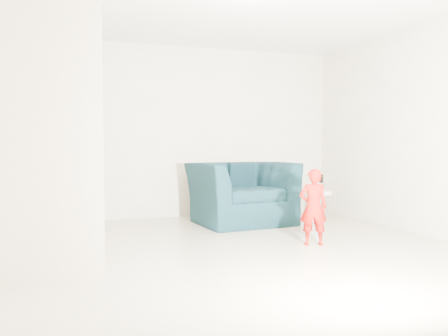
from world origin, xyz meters
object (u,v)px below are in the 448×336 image
at_px(toddler, 313,207).
at_px(staircase, 45,165).
at_px(armchair, 241,193).
at_px(side_table, 317,201).

xyz_separation_m(toddler, staircase, (-2.89, 0.37, 0.51)).
height_order(toddler, staircase, staircase).
bearing_deg(staircase, toddler, -7.30).
relative_size(armchair, toddler, 1.55).
xyz_separation_m(armchair, toddler, (0.25, -1.67, -0.00)).
xyz_separation_m(toddler, side_table, (0.93, 1.53, -0.14)).
height_order(toddler, side_table, toddler).
bearing_deg(toddler, armchair, -63.44).
bearing_deg(toddler, side_table, -103.11).
distance_m(armchair, toddler, 1.68).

